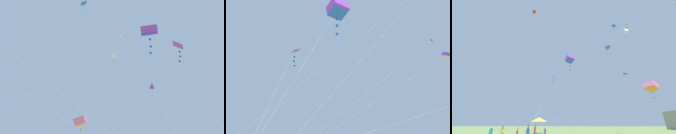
{
  "view_description": "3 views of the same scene",
  "coord_description": "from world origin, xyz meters",
  "views": [
    {
      "loc": [
        -15.35,
        0.94,
        3.01
      ],
      "look_at": [
        -1.49,
        11.94,
        9.47
      ],
      "focal_mm": 40.0,
      "sensor_mm": 36.0,
      "label": 1
    },
    {
      "loc": [
        20.01,
        9.0,
        3.02
      ],
      "look_at": [
        -0.94,
        11.11,
        9.93
      ],
      "focal_mm": 40.0,
      "sensor_mm": 36.0,
      "label": 2
    },
    {
      "loc": [
        24.41,
        9.99,
        1.98
      ],
      "look_at": [
        -0.89,
        9.5,
        13.57
      ],
      "focal_mm": 20.0,
      "sensor_mm": 36.0,
      "label": 3
    }
  ],
  "objects": [
    {
      "name": "festival_tent",
      "position": [
        -7.71,
        3.38,
        2.95
      ],
      "size": [
        2.77,
        2.77,
        3.41
      ],
      "color": "#B7B7BC",
      "rests_on": "ground"
    },
    {
      "name": "person_purple_shirt",
      "position": [
        1.06,
        6.35,
        0.79
      ],
      "size": [
        0.35,
        0.35,
        1.47
      ],
      "rotation": [
        0.0,
        0.0,
        0.09
      ],
      "color": "#473860",
      "rests_on": "ground"
    },
    {
      "name": "person_orange_shirt",
      "position": [
        -2.6,
        0.37,
        0.9
      ],
      "size": [
        0.38,
        0.38,
        1.86
      ],
      "rotation": [
        0.0,
        0.0,
        2.16
      ],
      "color": "#473860",
      "rests_on": "ground"
    },
    {
      "name": "person_blue_shirt",
      "position": [
        7.53,
        5.28,
        0.93
      ],
      "size": [
        0.39,
        0.39,
        1.92
      ],
      "rotation": [
        0.0,
        0.0,
        0.8
      ],
      "color": "#473860",
      "rests_on": "ground"
    },
    {
      "name": "person_grey_shirt",
      "position": [
        -1.54,
        -2.08,
        0.95
      ],
      "size": [
        0.42,
        0.42,
        1.76
      ],
      "rotation": [
        0.0,
        0.0,
        2.16
      ],
      "color": "brown",
      "rests_on": "ground"
    },
    {
      "name": "person_teal_shirt",
      "position": [
        6.36,
        0.1,
        0.93
      ],
      "size": [
        0.39,
        0.39,
        1.92
      ],
      "rotation": [
        0.0,
        0.0,
        5.22
      ],
      "color": "#473860",
      "rests_on": "ground"
    },
    {
      "name": "person_yellow_shirt",
      "position": [
        3.6,
        0.43,
        0.81
      ],
      "size": [
        0.35,
        0.35,
        1.5
      ],
      "rotation": [
        0.0,
        0.0,
        3.76
      ],
      "color": "brown",
      "rests_on": "ground"
    },
    {
      "name": "person_red_shirt",
      "position": [
        -2.83,
        3.75,
        0.93
      ],
      "size": [
        0.39,
        0.39,
        1.91
      ],
      "rotation": [
        0.0,
        0.0,
        3.78
      ],
      "color": "#473860",
      "rests_on": "ground"
    },
    {
      "name": "kite_red_diamond_0",
      "position": [
        4.82,
        2.87,
        24.61
      ],
      "size": [
        1.75,
        3.62,
        25.38
      ],
      "color": "silver",
      "rests_on": "ground"
    },
    {
      "name": "kite_pink_box_1",
      "position": [
        6.0,
        22.63,
        7.13
      ],
      "size": [
        2.16,
        23.97,
        7.86
      ],
      "color": "silver",
      "rests_on": "ground"
    },
    {
      "name": "kite_purple_delta_2",
      "position": [
        0.61,
        7.37,
        10.64
      ],
      "size": [
        7.13,
        3.03,
        11.08
      ],
      "color": "silver",
      "rests_on": "ground"
    },
    {
      "name": "kite_purple_delta_3",
      "position": [
        -11.41,
        24.95,
        17.25
      ],
      "size": [
        9.28,
        22.09,
        18.3
      ],
      "color": "silver",
      "rests_on": "ground"
    },
    {
      "name": "kite_blue_delta_4",
      "position": [
        3.25,
        20.08,
        21.0
      ],
      "size": [
        6.39,
        20.46,
        21.6
      ],
      "color": "silver",
      "rests_on": "ground"
    },
    {
      "name": "kite_purple_box_5",
      "position": [
        2.39,
        10.75,
        13.78
      ],
      "size": [
        6.46,
        7.02,
        14.5
      ],
      "color": "silver",
      "rests_on": "ground"
    },
    {
      "name": "kite_orange_delta_6",
      "position": [
        -1.58,
        25.98,
        26.03
      ],
      "size": [
        10.07,
        21.44,
        26.74
      ],
      "color": "silver",
      "rests_on": "ground"
    },
    {
      "name": "kite_purple_diamond_7",
      "position": [
        10.56,
        15.29,
        11.26
      ],
      "size": [
        9.94,
        9.3,
        11.77
      ],
      "color": "silver",
      "rests_on": "ground"
    },
    {
      "name": "kite_purple_box_8",
      "position": [
        -14.89,
        29.68,
        17.14
      ],
      "size": [
        12.64,
        26.53,
        17.72
      ],
      "color": "silver",
      "rests_on": "ground"
    },
    {
      "name": "kite_white_diamond_10",
      "position": [
        8.49,
        19.45,
        15.66
      ],
      "size": [
        5.69,
        20.13,
        16.34
      ],
      "color": "silver",
      "rests_on": "ground"
    }
  ]
}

